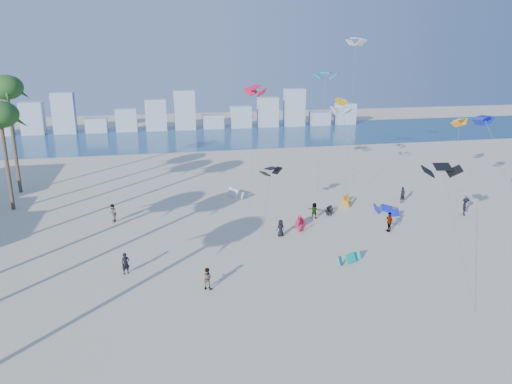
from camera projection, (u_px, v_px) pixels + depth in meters
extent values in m
plane|color=beige|center=(263.00, 340.00, 29.22)|extent=(220.00, 220.00, 0.00)
plane|color=navy|center=(182.00, 137.00, 96.73)|extent=(220.00, 220.00, 0.00)
imported|color=black|center=(126.00, 264.00, 37.57)|extent=(0.73, 0.61, 1.73)
imported|color=gray|center=(207.00, 278.00, 35.21)|extent=(1.00, 0.91, 1.65)
imported|color=black|center=(281.00, 228.00, 45.20)|extent=(0.90, 0.72, 1.61)
imported|color=gray|center=(389.00, 222.00, 46.40)|extent=(0.57, 1.16, 1.92)
imported|color=black|center=(465.00, 207.00, 50.91)|extent=(1.28, 1.39, 1.88)
imported|color=gray|center=(314.00, 211.00, 50.03)|extent=(1.57, 1.25, 1.67)
imported|color=black|center=(403.00, 195.00, 55.18)|extent=(0.75, 0.59, 1.81)
imported|color=gray|center=(113.00, 213.00, 48.87)|extent=(0.75, 0.94, 1.88)
cylinder|color=#595959|center=(266.00, 203.00, 45.84)|extent=(1.87, 4.05, 5.73)
cylinder|color=#595959|center=(352.00, 160.00, 51.95)|extent=(0.90, 4.91, 10.85)
cylinder|color=#595959|center=(508.00, 178.00, 44.93)|extent=(2.59, 5.65, 10.73)
cylinder|color=#595959|center=(252.00, 150.00, 51.60)|extent=(1.09, 2.91, 12.98)
cylinder|color=#595959|center=(349.00, 148.00, 57.88)|extent=(0.05, 5.84, 11.02)
cylinder|color=#595959|center=(322.00, 133.00, 58.45)|extent=(1.56, 2.70, 14.19)
cylinder|color=#595959|center=(458.00, 161.00, 55.79)|extent=(1.52, 3.53, 9.02)
cylinder|color=#595959|center=(459.00, 238.00, 32.80)|extent=(0.99, 4.04, 9.07)
cylinder|color=#595959|center=(350.00, 120.00, 55.99)|extent=(1.49, 2.56, 18.00)
cylinder|color=brown|center=(7.00, 163.00, 51.60)|extent=(0.40, 0.40, 10.34)
ellipsoid|color=#25521D|center=(0.00, 115.00, 50.15)|extent=(3.80, 3.80, 2.85)
cylinder|color=brown|center=(14.00, 141.00, 57.68)|extent=(0.40, 0.40, 12.62)
ellipsoid|color=#25521D|center=(6.00, 87.00, 55.90)|extent=(3.80, 3.80, 2.85)
cube|color=#9EADBF|center=(0.00, 124.00, 98.18)|extent=(4.40, 3.00, 4.80)
cube|color=#9EADBF|center=(32.00, 118.00, 99.18)|extent=(4.40, 3.00, 6.60)
cube|color=#9EADBF|center=(64.00, 113.00, 100.18)|extent=(4.40, 3.00, 8.40)
cube|color=#9EADBF|center=(96.00, 125.00, 102.20)|extent=(4.40, 3.00, 3.00)
cube|color=#9EADBF|center=(126.00, 120.00, 103.21)|extent=(4.40, 3.00, 4.80)
cube|color=#9EADBF|center=(156.00, 115.00, 104.21)|extent=(4.40, 3.00, 6.60)
cube|color=#9EADBF|center=(185.00, 110.00, 105.21)|extent=(4.40, 3.00, 8.40)
cube|color=#9EADBF|center=(213.00, 122.00, 107.23)|extent=(4.40, 3.00, 3.00)
cube|color=#9EADBF|center=(241.00, 117.00, 108.23)|extent=(4.40, 3.00, 4.80)
cube|color=#9EADBF|center=(268.00, 112.00, 109.24)|extent=(4.40, 3.00, 6.60)
cube|color=#9EADBF|center=(294.00, 107.00, 110.24)|extent=(4.40, 3.00, 8.40)
cube|color=#9EADBF|center=(320.00, 118.00, 112.26)|extent=(4.40, 3.00, 3.00)
cube|color=#9EADBF|center=(345.00, 114.00, 113.26)|extent=(4.40, 3.00, 4.80)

